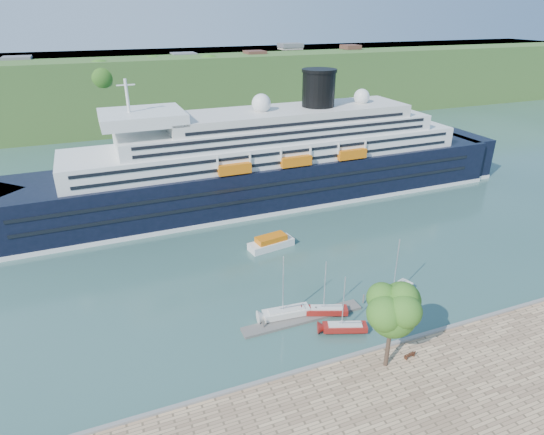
{
  "coord_description": "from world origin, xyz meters",
  "views": [
    {
      "loc": [
        -24.31,
        -36.36,
        39.0
      ],
      "look_at": [
        1.77,
        30.0,
        6.23
      ],
      "focal_mm": 30.0,
      "sensor_mm": 36.0,
      "label": 1
    }
  ],
  "objects": [
    {
      "name": "cruise_ship",
      "position": [
        7.99,
        51.83,
        13.9
      ],
      "size": [
        123.96,
        19.33,
        27.79
      ],
      "primitive_type": null,
      "rotation": [
        0.0,
        0.0,
        0.01
      ],
      "color": "black",
      "rests_on": "ground"
    },
    {
      "name": "sailboat_red",
      "position": [
        1.81,
        9.29,
        4.12
      ],
      "size": [
        6.6,
        3.94,
        8.24
      ],
      "primitive_type": null,
      "rotation": [
        0.0,
        0.0,
        -0.37
      ],
      "color": "maroon",
      "rests_on": "ground"
    },
    {
      "name": "tender_launch",
      "position": [
        1.85,
        30.63,
        1.16
      ],
      "size": [
        8.74,
        4.21,
        2.32
      ],
      "primitive_type": null,
      "rotation": [
        0.0,
        0.0,
        0.17
      ],
      "color": "#D3660C",
      "rests_on": "ground"
    },
    {
      "name": "sailboat_white_far",
      "position": [
        13.45,
        9.75,
        4.65
      ],
      "size": [
        7.47,
        4.16,
        9.3
      ],
      "primitive_type": null,
      "rotation": [
        0.0,
        0.0,
        0.32
      ],
      "color": "silver",
      "rests_on": "ground"
    },
    {
      "name": "ground",
      "position": [
        0.0,
        0.0,
        0.0
      ],
      "size": [
        400.0,
        400.0,
        0.0
      ],
      "primitive_type": "plane",
      "color": "#2A4B44",
      "rests_on": "ground"
    },
    {
      "name": "park_bench",
      "position": [
        6.53,
        -2.89,
        1.46
      ],
      "size": [
        1.52,
        0.81,
        0.92
      ],
      "primitive_type": null,
      "rotation": [
        0.0,
        0.0,
        0.15
      ],
      "color": "#4D2616",
      "rests_on": "promenade"
    },
    {
      "name": "sailboat_white_near",
      "position": [
        -3.67,
        10.78,
        4.69
      ],
      "size": [
        7.4,
        2.62,
        9.37
      ],
      "primitive_type": null,
      "rotation": [
        0.0,
        0.0,
        -0.08
      ],
      "color": "silver",
      "rests_on": "ground"
    },
    {
      "name": "sailboat_extra",
      "position": [
        2.32,
        5.11,
        4.12
      ],
      "size": [
        6.6,
        3.84,
        8.24
      ],
      "primitive_type": null,
      "rotation": [
        0.0,
        0.0,
        -0.35
      ],
      "color": "maroon",
      "rests_on": "ground"
    },
    {
      "name": "quay_coping",
      "position": [
        0.0,
        -0.2,
        1.15
      ],
      "size": [
        220.0,
        0.5,
        0.3
      ],
      "primitive_type": "cube",
      "color": "slate",
      "rests_on": "promenade"
    },
    {
      "name": "floating_pontoon",
      "position": [
        -1.66,
        9.65,
        0.19
      ],
      "size": [
        17.51,
        2.31,
        0.39
      ],
      "primitive_type": null,
      "rotation": [
        0.0,
        0.0,
        0.01
      ],
      "color": "slate",
      "rests_on": "ground"
    },
    {
      "name": "far_hillside",
      "position": [
        0.0,
        145.0,
        12.0
      ],
      "size": [
        400.0,
        50.0,
        24.0
      ],
      "primitive_type": "cube",
      "color": "#335F26",
      "rests_on": "ground"
    },
    {
      "name": "promenade_tree",
      "position": [
        3.18,
        -2.89,
        6.98
      ],
      "size": [
        7.22,
        7.22,
        11.95
      ],
      "primitive_type": null,
      "color": "#255E18",
      "rests_on": "promenade"
    }
  ]
}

